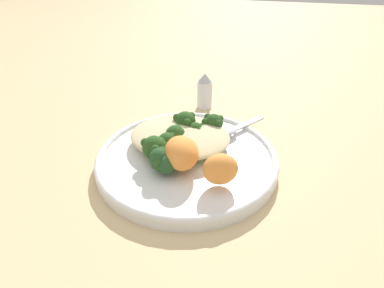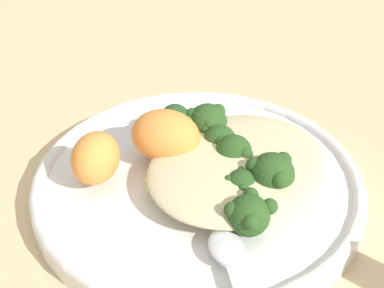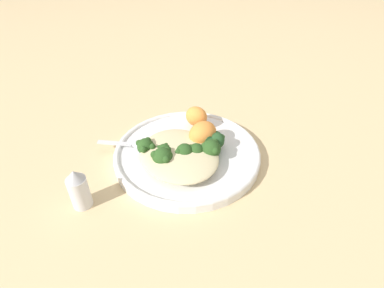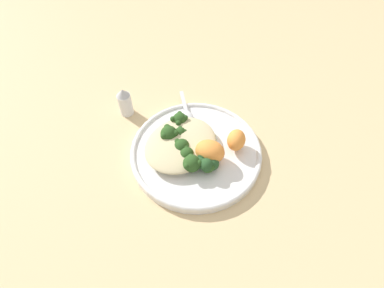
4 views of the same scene
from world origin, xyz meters
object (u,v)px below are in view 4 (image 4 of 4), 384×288
at_px(plate, 196,152).
at_px(broccoli_stalk_4, 192,150).
at_px(kale_tuft, 207,161).
at_px(salt_shaker, 125,102).
at_px(sweet_potato_chunk_1, 236,140).
at_px(broccoli_stalk_5, 195,158).
at_px(spoon, 187,113).
at_px(broccoli_stalk_2, 175,135).
at_px(broccoli_stalk_1, 187,135).
at_px(sweet_potato_chunk_0, 210,151).
at_px(quinoa_mound, 181,144).
at_px(broccoli_stalk_3, 188,145).
at_px(broccoli_stalk_0, 185,123).
at_px(broccoli_stalk_6, 207,156).

height_order(plate, broccoli_stalk_4, broccoli_stalk_4).
relative_size(kale_tuft, salt_shaker, 0.66).
height_order(sweet_potato_chunk_1, salt_shaker, salt_shaker).
height_order(broccoli_stalk_5, spoon, broccoli_stalk_5).
bearing_deg(broccoli_stalk_2, plate, 155.45).
bearing_deg(sweet_potato_chunk_1, broccoli_stalk_1, 121.44).
bearing_deg(kale_tuft, plate, 70.79).
distance_m(broccoli_stalk_1, broccoli_stalk_5, 0.07).
bearing_deg(broccoli_stalk_4, sweet_potato_chunk_0, 116.26).
relative_size(broccoli_stalk_2, salt_shaker, 1.38).
relative_size(plate, quinoa_mound, 1.74).
relative_size(quinoa_mound, broccoli_stalk_2, 1.57).
height_order(broccoli_stalk_2, spoon, broccoli_stalk_2).
height_order(broccoli_stalk_3, sweet_potato_chunk_1, sweet_potato_chunk_1).
distance_m(broccoli_stalk_0, broccoli_stalk_2, 0.04).
bearing_deg(plate, broccoli_stalk_3, 131.17).
relative_size(broccoli_stalk_4, kale_tuft, 1.80).
distance_m(broccoli_stalk_1, salt_shaker, 0.18).
relative_size(plate, broccoli_stalk_5, 2.50).
distance_m(broccoli_stalk_1, broccoli_stalk_6, 0.07).
xyz_separation_m(broccoli_stalk_1, broccoli_stalk_4, (-0.02, -0.04, 0.00)).
height_order(broccoli_stalk_4, broccoli_stalk_5, broccoli_stalk_5).
relative_size(broccoli_stalk_4, sweet_potato_chunk_1, 1.87).
relative_size(broccoli_stalk_0, salt_shaker, 1.49).
height_order(broccoli_stalk_3, sweet_potato_chunk_0, sweet_potato_chunk_0).
bearing_deg(sweet_potato_chunk_1, broccoli_stalk_3, 137.13).
bearing_deg(broccoli_stalk_3, broccoli_stalk_2, -67.85).
bearing_deg(spoon, quinoa_mound, 162.37).
distance_m(quinoa_mound, broccoli_stalk_5, 0.05).
distance_m(sweet_potato_chunk_0, salt_shaker, 0.25).
xyz_separation_m(broccoli_stalk_2, salt_shaker, (-0.01, 0.16, -0.00)).
bearing_deg(plate, broccoli_stalk_4, -170.73).
distance_m(spoon, salt_shaker, 0.15).
bearing_deg(spoon, broccoli_stalk_5, 177.07).
bearing_deg(sweet_potato_chunk_1, sweet_potato_chunk_0, 161.57).
height_order(plate, salt_shaker, salt_shaker).
distance_m(broccoli_stalk_0, broccoli_stalk_1, 0.03).
distance_m(plate, broccoli_stalk_2, 0.06).
distance_m(plate, spoon, 0.11).
bearing_deg(broccoli_stalk_3, sweet_potato_chunk_1, 156.87).
bearing_deg(broccoli_stalk_5, sweet_potato_chunk_0, 133.76).
xyz_separation_m(plate, broccoli_stalk_2, (-0.01, 0.05, 0.03)).
height_order(broccoli_stalk_4, salt_shaker, salt_shaker).
bearing_deg(salt_shaker, plate, -83.57).
bearing_deg(kale_tuft, broccoli_stalk_4, 89.13).
distance_m(quinoa_mound, broccoli_stalk_1, 0.03).
distance_m(kale_tuft, salt_shaker, 0.26).
bearing_deg(salt_shaker, broccoli_stalk_6, -85.37).
bearing_deg(broccoli_stalk_0, broccoli_stalk_5, 144.67).
height_order(kale_tuft, spoon, kale_tuft).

